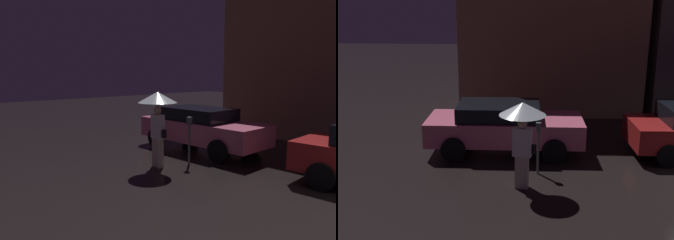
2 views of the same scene
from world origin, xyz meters
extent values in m
cube|color=#8C664C|center=(-4.58, 6.50, 3.83)|extent=(6.80, 3.00, 7.66)
cube|color=#DB6684|center=(-6.10, 1.46, 0.68)|extent=(4.45, 1.75, 0.68)
cube|color=black|center=(-6.28, 1.46, 1.23)|extent=(2.31, 1.54, 0.42)
cylinder|color=black|center=(-4.73, 2.33, 0.34)|extent=(0.68, 0.22, 0.68)
cylinder|color=black|center=(-4.73, 0.59, 0.34)|extent=(0.68, 0.22, 0.68)
cylinder|color=black|center=(-7.48, 2.33, 0.34)|extent=(0.68, 0.22, 0.68)
cylinder|color=black|center=(-7.48, 0.59, 0.34)|extent=(0.68, 0.22, 0.68)
cylinder|color=black|center=(-1.72, 2.20, 0.32)|extent=(0.64, 0.22, 0.64)
cylinder|color=black|center=(-1.72, 0.43, 0.32)|extent=(0.64, 0.22, 0.64)
cube|color=beige|center=(-5.59, -1.00, 0.40)|extent=(0.34, 0.26, 0.81)
cube|color=white|center=(-5.59, -1.00, 1.14)|extent=(0.47, 0.28, 0.67)
sphere|color=tan|center=(-5.59, -1.00, 1.59)|extent=(0.22, 0.22, 0.22)
cylinder|color=black|center=(-5.59, -1.00, 1.40)|extent=(0.02, 0.02, 0.79)
cone|color=silver|center=(-5.59, -1.00, 1.95)|extent=(1.07, 1.07, 0.29)
cube|color=black|center=(-5.35, -1.00, 0.98)|extent=(0.18, 0.13, 0.22)
cylinder|color=#4C5154|center=(-5.19, -0.15, 0.57)|extent=(0.06, 0.06, 1.15)
cube|color=#4C5154|center=(-5.19, -0.15, 1.26)|extent=(0.12, 0.10, 0.22)
camera|label=1|loc=(1.07, -6.83, 2.59)|focal=35.00mm
camera|label=2|loc=(-5.56, -10.16, 4.38)|focal=45.00mm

